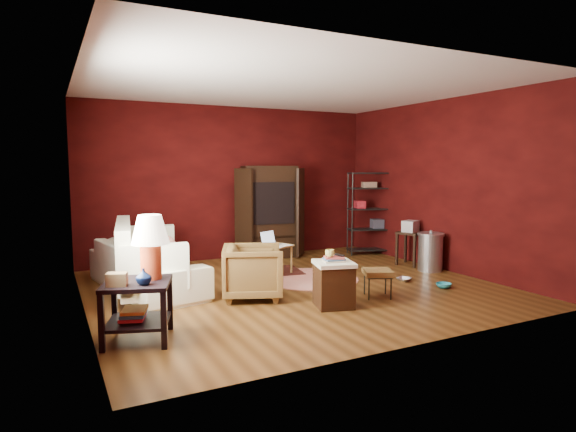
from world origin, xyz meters
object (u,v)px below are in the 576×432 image
(laptop_desk, at_px, (274,249))
(sofa, at_px, (146,258))
(armchair, at_px, (253,269))
(side_table, at_px, (144,265))
(tv_armoire, at_px, (269,210))
(wire_shelving, at_px, (369,209))
(hamper, at_px, (334,283))

(laptop_desk, bearing_deg, sofa, 156.25)
(sofa, distance_m, armchair, 1.58)
(armchair, bearing_deg, sofa, 69.01)
(armchair, distance_m, laptop_desk, 1.35)
(side_table, bearing_deg, laptop_desk, 39.88)
(tv_armoire, bearing_deg, armchair, -110.67)
(sofa, distance_m, side_table, 1.99)
(sofa, relative_size, armchair, 2.95)
(sofa, bearing_deg, armchair, -143.89)
(armchair, height_order, wire_shelving, wire_shelving)
(armchair, bearing_deg, side_table, 141.27)
(sofa, relative_size, laptop_desk, 3.32)
(hamper, bearing_deg, armchair, 132.60)
(sofa, relative_size, hamper, 3.54)
(armchair, distance_m, hamper, 1.09)
(armchair, bearing_deg, hamper, -115.71)
(armchair, bearing_deg, tv_armoire, -7.21)
(sofa, height_order, wire_shelving, wire_shelving)
(laptop_desk, bearing_deg, hamper, -116.07)
(tv_armoire, relative_size, wire_shelving, 1.08)
(armchair, bearing_deg, laptop_desk, -14.96)
(hamper, relative_size, laptop_desk, 0.94)
(side_table, bearing_deg, hamper, 1.68)
(laptop_desk, relative_size, wire_shelving, 0.43)
(laptop_desk, distance_m, wire_shelving, 2.61)
(sofa, xyz_separation_m, side_table, (-0.36, -1.94, 0.30))
(side_table, xyz_separation_m, hamper, (2.26, 0.07, -0.45))
(side_table, distance_m, wire_shelving, 5.50)
(wire_shelving, bearing_deg, side_table, -131.58)
(sofa, bearing_deg, tv_armoire, -72.07)
(hamper, xyz_separation_m, wire_shelving, (2.50, 2.70, 0.58))
(armchair, relative_size, laptop_desk, 1.12)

